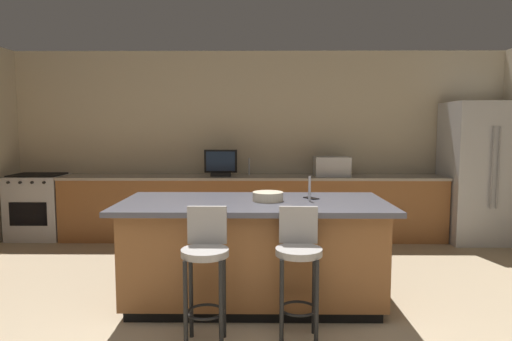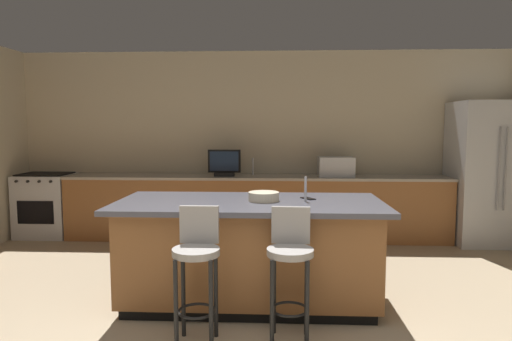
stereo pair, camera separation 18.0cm
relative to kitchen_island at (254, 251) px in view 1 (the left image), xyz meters
The scene contains 14 objects.
wall_back 2.83m from the kitchen_island, 89.35° to the left, with size 7.56×0.12×2.66m, color beige.
counter_back 2.32m from the kitchen_island, 91.18° to the left, with size 5.31×0.62×0.89m.
kitchen_island is the anchor object (origin of this frame).
refrigerator 3.81m from the kitchen_island, 36.10° to the left, with size 0.89×0.82×1.91m.
range_oven 3.85m from the kitchen_island, 143.02° to the left, with size 0.73×0.63×0.91m.
microwave 2.60m from the kitchen_island, 65.53° to the left, with size 0.48×0.36×0.27m, color #B7BABF.
tv_monitor 2.39m from the kitchen_island, 102.21° to the left, with size 0.45×0.16×0.37m.
sink_faucet_back 2.48m from the kitchen_island, 92.37° to the left, with size 0.02×0.02×0.24m, color #B2B2B7.
sink_faucet_island 0.74m from the kitchen_island, ahead, with size 0.02×0.02×0.22m, color #B2B2B7.
bar_stool_left 0.82m from the kitchen_island, 114.19° to the right, with size 0.34×0.34×0.99m.
bar_stool_right 0.76m from the kitchen_island, 63.05° to the right, with size 0.34×0.34×0.97m.
fruit_bowl 0.51m from the kitchen_island, ahead, with size 0.27×0.27×0.08m, color beige.
cell_phone 0.71m from the kitchen_island, 15.20° to the left, with size 0.07×0.15×0.01m, color black.
tv_remote 0.47m from the kitchen_island, 34.94° to the left, with size 0.04×0.17×0.02m, color black.
Camera 1 is at (0.03, -2.07, 1.56)m, focal length 31.05 mm.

